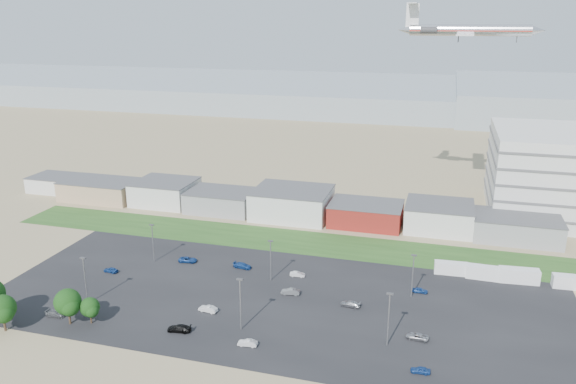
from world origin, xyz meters
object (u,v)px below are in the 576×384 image
(parked_car_3, at_px, (179,328))
(parked_car_7, at_px, (290,292))
(parked_car_6, at_px, (242,266))
(parked_car_13, at_px, (248,343))
(airliner, at_px, (469,30))
(parked_car_8, at_px, (420,290))
(parked_car_4, at_px, (208,309))
(parked_car_12, at_px, (350,304))
(parked_car_5, at_px, (111,270))
(parked_car_2, at_px, (420,370))
(box_trailer_a, at_px, (451,268))
(parked_car_10, at_px, (56,313))
(parked_car_9, at_px, (188,260))
(parked_car_0, at_px, (417,336))
(parked_car_11, at_px, (297,274))

(parked_car_3, distance_m, parked_car_7, 25.57)
(parked_car_6, bearing_deg, parked_car_13, -152.16)
(airliner, relative_size, parked_car_8, 12.48)
(parked_car_4, bearing_deg, parked_car_12, 117.73)
(parked_car_5, height_order, parked_car_6, parked_car_6)
(parked_car_2, bearing_deg, parked_car_13, -92.25)
(box_trailer_a, height_order, airliner, airliner)
(parked_car_8, relative_size, parked_car_10, 0.82)
(parked_car_2, distance_m, parked_car_13, 30.14)
(parked_car_7, height_order, parked_car_12, parked_car_7)
(airliner, height_order, parked_car_2, airliner)
(airliner, relative_size, parked_car_10, 10.23)
(airliner, xyz_separation_m, parked_car_12, (-19.89, -72.39, -52.30))
(parked_car_5, bearing_deg, parked_car_9, 131.88)
(parked_car_9, bearing_deg, airliner, -52.42)
(box_trailer_a, height_order, parked_car_10, box_trailer_a)
(box_trailer_a, distance_m, parked_car_5, 78.19)
(parked_car_3, height_order, parked_car_6, parked_car_3)
(parked_car_2, relative_size, parked_car_4, 0.83)
(parked_car_0, distance_m, parked_car_2, 10.34)
(airliner, xyz_separation_m, parked_car_6, (-47.43, -61.05, -52.26))
(parked_car_4, xyz_separation_m, parked_car_5, (-28.96, 10.73, -0.04))
(parked_car_5, bearing_deg, parked_car_3, 61.68)
(parked_car_2, bearing_deg, parked_car_3, -93.70)
(parked_car_12, bearing_deg, parked_car_7, -90.24)
(parked_car_6, bearing_deg, parked_car_10, 144.38)
(parked_car_8, bearing_deg, parked_car_2, -177.58)
(airliner, bearing_deg, box_trailer_a, -88.95)
(parked_car_0, xyz_separation_m, parked_car_9, (-55.12, 19.72, 0.03))
(parked_car_13, bearing_deg, parked_car_9, -143.70)
(airliner, height_order, parked_car_3, airliner)
(box_trailer_a, height_order, parked_car_5, box_trailer_a)
(parked_car_4, bearing_deg, parked_car_6, -170.84)
(parked_car_4, relative_size, parked_car_7, 0.98)
(box_trailer_a, relative_size, parked_car_12, 1.83)
(parked_car_0, distance_m, parked_car_11, 33.76)
(parked_car_7, height_order, parked_car_8, parked_car_7)
(parked_car_9, relative_size, parked_car_10, 1.11)
(parked_car_12, bearing_deg, parked_car_10, -62.96)
(parked_car_10, bearing_deg, parked_car_12, -73.17)
(parked_car_8, xyz_separation_m, parked_car_13, (-28.46, -29.32, 0.03))
(box_trailer_a, distance_m, parked_car_8, 13.06)
(airliner, bearing_deg, parked_car_9, -133.42)
(parked_car_0, relative_size, parked_car_9, 0.95)
(parked_car_7, distance_m, parked_car_13, 21.09)
(parked_car_0, bearing_deg, airliner, -177.49)
(parked_car_9, bearing_deg, parked_car_2, -125.57)
(parked_car_4, distance_m, parked_car_5, 30.88)
(airliner, distance_m, parked_car_3, 115.50)
(parked_car_8, relative_size, parked_car_13, 0.92)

